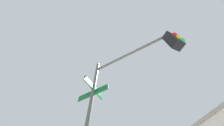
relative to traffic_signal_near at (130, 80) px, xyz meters
name	(u,v)px	position (x,y,z in m)	size (l,w,h in m)	color
traffic_signal_near	(130,80)	(0.00, 0.00, 0.00)	(2.91, 2.26, 5.98)	#474C47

